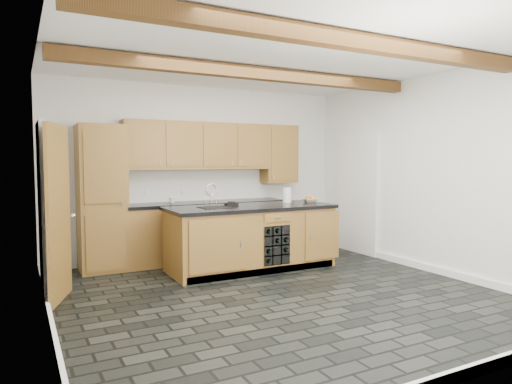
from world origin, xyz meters
TOP-DOWN VIEW (x-y plane):
  - ground at (0.00, 0.00)m, footprint 5.00×5.00m
  - room_shell at (-0.09, 0.53)m, footprint 5.01×5.00m
  - back_cabinetry at (-0.38, 2.24)m, footprint 3.65×0.62m
  - island at (0.31, 1.28)m, footprint 2.48×0.96m
  - faucet at (-0.25, 1.33)m, footprint 0.45×0.40m
  - kitchen_scale at (0.05, 1.44)m, footprint 0.19×0.12m
  - fruit_bowl at (1.37, 1.34)m, footprint 0.30×0.30m
  - fruit_cluster at (1.37, 1.34)m, footprint 0.16×0.17m
  - paper_towel at (1.04, 1.50)m, footprint 0.13×0.13m
  - mug at (-0.59, 2.27)m, footprint 0.12×0.12m

SIDE VIEW (x-z plane):
  - ground at x=0.00m, z-range 0.00..0.00m
  - island at x=0.31m, z-range 0.00..0.93m
  - kitchen_scale at x=0.05m, z-range 0.93..0.99m
  - fruit_bowl at x=1.37m, z-range 0.93..0.99m
  - faucet at x=-0.25m, z-range 0.79..1.14m
  - mug at x=-0.59m, z-range 0.93..1.02m
  - back_cabinetry at x=-0.38m, z-range -0.12..2.08m
  - fruit_cluster at x=1.37m, z-range 0.96..1.03m
  - paper_towel at x=1.04m, z-range 0.93..1.16m
  - room_shell at x=-0.09m, z-range -0.97..4.03m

